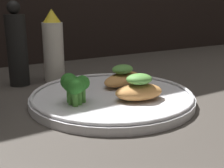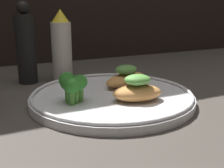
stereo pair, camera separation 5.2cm
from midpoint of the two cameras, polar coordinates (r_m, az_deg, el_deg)
The scene contains 7 objects.
ground_plane at distance 53.00cm, azimuth 2.81°, elevation -4.11°, with size 180.00×180.00×1.00cm, color #3D3833.
plate at distance 52.52cm, azimuth 2.83°, elevation -2.57°, with size 30.41×30.41×2.00cm.
grilled_meat_front at distance 48.87cm, azimuth 8.18°, elevation -1.29°, with size 9.52×6.92×4.67cm.
grilled_meat_middle at distance 58.78cm, azimuth 5.39°, elevation 1.37°, with size 12.83×9.99×4.15cm.
broccoli_bunch at distance 47.47cm, azimuth -5.00°, elevation -0.09°, with size 4.74×5.43×5.11cm.
sauce_bottle at distance 68.50cm, azimuth -8.06°, elevation 7.56°, with size 4.80×4.80×16.75cm.
pepper_grinder at distance 66.43cm, azimuth -14.99°, elevation 7.37°, with size 4.39×4.39×18.51cm.
Camera 2 is at (-21.59, -45.13, 17.19)cm, focal length 45.00 mm.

